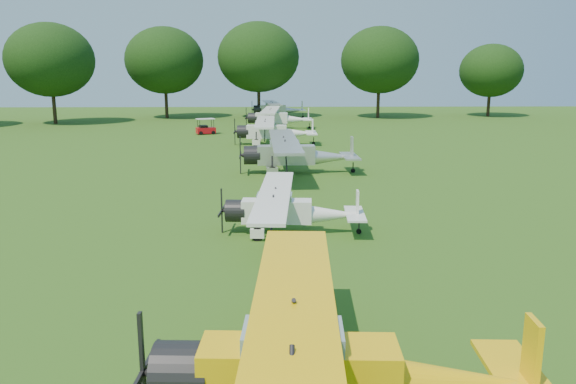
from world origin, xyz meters
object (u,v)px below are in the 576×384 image
object	(u,v)px
aircraft_6	(277,116)
aircraft_7	(277,108)
aircraft_3	(288,207)
golf_cart	(205,129)
aircraft_5	(273,129)
aircraft_4	(295,152)
aircraft_2	(330,365)

from	to	relation	value
aircraft_6	aircraft_7	world-z (taller)	aircraft_6
aircraft_3	aircraft_6	size ratio (longest dim) A/B	0.78
aircraft_3	aircraft_6	xyz separation A→B (m)	(-0.19, 41.46, 0.30)
golf_cart	aircraft_7	bearing A→B (deg)	48.54
aircraft_3	aircraft_6	distance (m)	41.46
aircraft_5	aircraft_6	xyz separation A→B (m)	(0.42, 13.91, 0.03)
aircraft_3	aircraft_4	world-z (taller)	aircraft_4
aircraft_3	aircraft_6	world-z (taller)	aircraft_6
aircraft_5	aircraft_7	xyz separation A→B (m)	(0.51, 28.33, 0.02)
aircraft_2	aircraft_5	bearing A→B (deg)	94.38
aircraft_2	aircraft_3	world-z (taller)	aircraft_2
aircraft_2	aircraft_5	size ratio (longest dim) A/B	1.01
aircraft_7	golf_cart	xyz separation A→B (m)	(-7.45, -19.92, -0.83)
aircraft_5	aircraft_6	distance (m)	13.92
aircraft_3	aircraft_4	size ratio (longest dim) A/B	0.77
aircraft_3	aircraft_5	distance (m)	27.56
aircraft_5	golf_cart	bearing A→B (deg)	129.87
aircraft_2	golf_cart	world-z (taller)	aircraft_2
aircraft_2	aircraft_3	distance (m)	12.83
aircraft_2	aircraft_5	distance (m)	40.38
aircraft_5	aircraft_6	world-z (taller)	aircraft_6
aircraft_6	aircraft_2	bearing A→B (deg)	-86.12
aircraft_6	golf_cart	size ratio (longest dim) A/B	5.59
aircraft_4	aircraft_5	size ratio (longest dim) A/B	1.04
aircraft_2	aircraft_3	bearing A→B (deg)	94.83
aircraft_5	aircraft_7	bearing A→B (deg)	89.30
aircraft_5	aircraft_7	distance (m)	28.34
aircraft_2	aircraft_7	xyz separation A→B (m)	(-0.53, 68.70, 0.01)
aircraft_4	aircraft_7	distance (m)	42.44
aircraft_2	golf_cart	size ratio (longest dim) A/B	5.51
aircraft_4	aircraft_6	xyz separation A→B (m)	(-1.00, 28.01, -0.02)
aircraft_3	aircraft_5	bearing A→B (deg)	94.79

